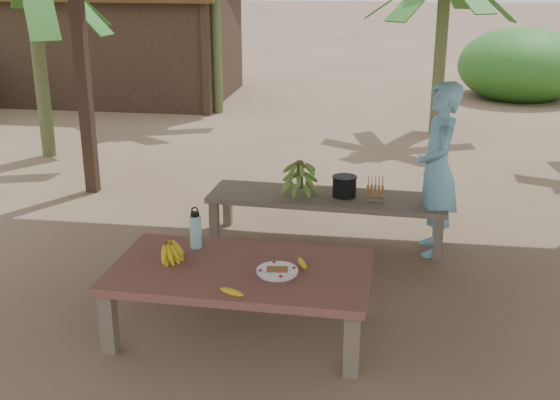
# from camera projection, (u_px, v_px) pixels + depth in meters

# --- Properties ---
(ground) EXTENTS (80.00, 80.00, 0.00)m
(ground) POSITION_uv_depth(u_px,v_px,m) (315.00, 298.00, 5.55)
(ground) COLOR brown
(ground) RESTS_ON ground
(work_table) EXTENTS (1.83, 1.05, 0.50)m
(work_table) POSITION_uv_depth(u_px,v_px,m) (241.00, 276.00, 4.91)
(work_table) COLOR brown
(work_table) RESTS_ON ground
(bench) EXTENTS (2.23, 0.72, 0.45)m
(bench) POSITION_uv_depth(u_px,v_px,m) (327.00, 201.00, 6.54)
(bench) COLOR brown
(bench) RESTS_ON ground
(ripe_banana_bunch) EXTENTS (0.26, 0.23, 0.15)m
(ripe_banana_bunch) POSITION_uv_depth(u_px,v_px,m) (166.00, 250.00, 5.00)
(ripe_banana_bunch) COLOR yellow
(ripe_banana_bunch) RESTS_ON work_table
(plate) EXTENTS (0.29, 0.29, 0.04)m
(plate) POSITION_uv_depth(u_px,v_px,m) (277.00, 271.00, 4.79)
(plate) COLOR white
(plate) RESTS_ON work_table
(loose_banana_front) EXTENTS (0.17, 0.08, 0.04)m
(loose_banana_front) POSITION_uv_depth(u_px,v_px,m) (232.00, 292.00, 4.49)
(loose_banana_front) COLOR yellow
(loose_banana_front) RESTS_ON work_table
(loose_banana_side) EXTENTS (0.10, 0.15, 0.04)m
(loose_banana_side) POSITION_uv_depth(u_px,v_px,m) (302.00, 263.00, 4.91)
(loose_banana_side) COLOR yellow
(loose_banana_side) RESTS_ON work_table
(water_flask) EXTENTS (0.09, 0.09, 0.32)m
(water_flask) POSITION_uv_depth(u_px,v_px,m) (196.00, 230.00, 5.20)
(water_flask) COLOR #40BAC9
(water_flask) RESTS_ON work_table
(green_banana_stalk) EXTENTS (0.31, 0.31, 0.34)m
(green_banana_stalk) POSITION_uv_depth(u_px,v_px,m) (300.00, 177.00, 6.52)
(green_banana_stalk) COLOR #598C2D
(green_banana_stalk) RESTS_ON bench
(cooking_pot) EXTENTS (0.22, 0.22, 0.19)m
(cooking_pot) POSITION_uv_depth(u_px,v_px,m) (344.00, 187.00, 6.48)
(cooking_pot) COLOR black
(cooking_pot) RESTS_ON bench
(skewer_rack) EXTENTS (0.18, 0.09, 0.24)m
(skewer_rack) POSITION_uv_depth(u_px,v_px,m) (375.00, 188.00, 6.35)
(skewer_rack) COLOR #A57F47
(skewer_rack) RESTS_ON bench
(woman) EXTENTS (0.41, 0.59, 1.56)m
(woman) POSITION_uv_depth(u_px,v_px,m) (437.00, 170.00, 6.18)
(woman) COLOR #76C0E0
(woman) RESTS_ON ground
(hut) EXTENTS (4.40, 3.43, 2.85)m
(hut) POSITION_uv_depth(u_px,v_px,m) (123.00, 38.00, 13.29)
(hut) COLOR black
(hut) RESTS_ON ground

